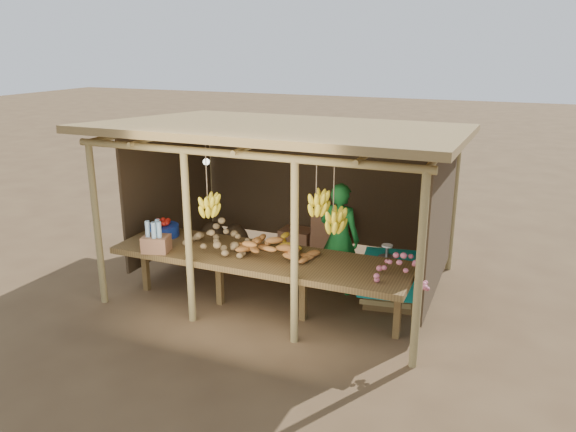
% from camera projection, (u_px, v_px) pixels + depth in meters
% --- Properties ---
extents(ground, '(60.00, 60.00, 0.00)m').
position_uv_depth(ground, '(288.00, 284.00, 8.25)').
color(ground, brown).
rests_on(ground, ground).
extents(stall_structure, '(4.70, 3.50, 2.43)m').
position_uv_depth(stall_structure, '(290.00, 157.00, 7.64)').
color(stall_structure, '#98834E').
rests_on(stall_structure, ground).
extents(counter, '(3.90, 1.05, 0.80)m').
position_uv_depth(counter, '(260.00, 259.00, 7.19)').
color(counter, brown).
rests_on(counter, ground).
extents(potato_heap, '(1.01, 0.74, 0.36)m').
position_uv_depth(potato_heap, '(217.00, 235.00, 7.35)').
color(potato_heap, olive).
rests_on(potato_heap, counter).
extents(sweet_potato_heap, '(1.13, 0.91, 0.36)m').
position_uv_depth(sweet_potato_heap, '(269.00, 245.00, 7.00)').
color(sweet_potato_heap, '#B06B2D').
rests_on(sweet_potato_heap, counter).
extents(onion_heap, '(0.73, 0.47, 0.35)m').
position_uv_depth(onion_heap, '(400.00, 267.00, 6.31)').
color(onion_heap, '#CD6376').
rests_on(onion_heap, counter).
extents(banana_pile, '(0.59, 0.44, 0.34)m').
position_uv_depth(banana_pile, '(283.00, 237.00, 7.30)').
color(banana_pile, gold).
rests_on(banana_pile, counter).
extents(tomato_basin, '(0.44, 0.44, 0.23)m').
position_uv_depth(tomato_basin, '(163.00, 229.00, 7.86)').
color(tomato_basin, navy).
rests_on(tomato_basin, counter).
extents(bottle_box, '(0.39, 0.34, 0.42)m').
position_uv_depth(bottle_box, '(156.00, 240.00, 7.25)').
color(bottle_box, '#8D5D3F').
rests_on(bottle_box, counter).
extents(vendor, '(0.62, 0.44, 1.59)m').
position_uv_depth(vendor, '(339.00, 238.00, 7.79)').
color(vendor, '#186C28').
rests_on(vendor, ground).
extents(tarp_crate, '(0.83, 0.74, 0.88)m').
position_uv_depth(tarp_crate, '(391.00, 279.00, 7.53)').
color(tarp_crate, brown).
rests_on(tarp_crate, ground).
extents(carton_stack, '(1.10, 0.42, 0.83)m').
position_uv_depth(carton_stack, '(319.00, 236.00, 9.18)').
color(carton_stack, '#8D5D3F').
rests_on(carton_stack, ground).
extents(burlap_sacks, '(0.90, 0.47, 0.64)m').
position_uv_depth(burlap_sacks, '(224.00, 238.00, 9.35)').
color(burlap_sacks, '#43321F').
rests_on(burlap_sacks, ground).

